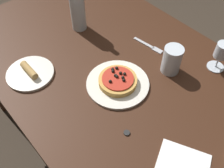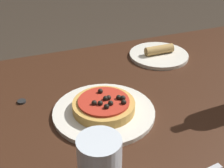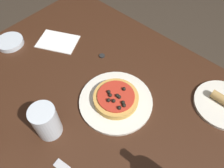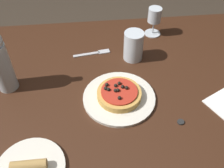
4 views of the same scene
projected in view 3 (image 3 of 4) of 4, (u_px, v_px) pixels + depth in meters
name	position (u px, v px, depth m)	size (l,w,h in m)	color
dining_table	(127.00, 141.00, 0.80)	(1.56, 0.98, 0.75)	#381E11
dinner_plate	(116.00, 101.00, 0.81)	(0.27, 0.27, 0.01)	silver
pizza	(116.00, 98.00, 0.79)	(0.17, 0.17, 0.04)	gold
water_cup	(46.00, 122.00, 0.70)	(0.08, 0.08, 0.13)	silver
side_bowl	(10.00, 42.00, 0.99)	(0.12, 0.12, 0.02)	silver
side_plate	(223.00, 104.00, 0.80)	(0.21, 0.21, 0.04)	silver
paper_napkin	(58.00, 42.00, 1.00)	(0.21, 0.19, 0.00)	white
bottle_cap	(102.00, 56.00, 0.95)	(0.02, 0.02, 0.01)	black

